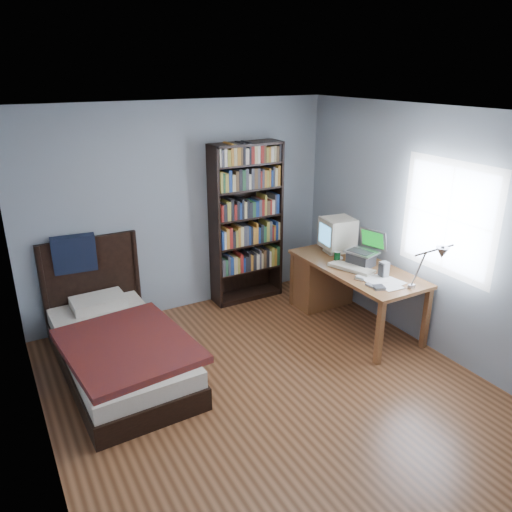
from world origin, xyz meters
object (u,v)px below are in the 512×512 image
at_px(desk, 330,277).
at_px(bookshelf, 246,224).
at_px(crt_monitor, 337,233).
at_px(laptop, 362,256).
at_px(desk_lamp, 437,256).
at_px(keyboard, 351,268).
at_px(bed, 116,345).
at_px(speaker, 384,269).
at_px(soda_can, 337,257).

height_order(desk, bookshelf, bookshelf).
bearing_deg(crt_monitor, bookshelf, 136.44).
relative_size(laptop, desk_lamp, 0.67).
height_order(laptop, keyboard, laptop).
bearing_deg(desk_lamp, bed, 149.41).
relative_size(speaker, soda_can, 1.32).
height_order(desk_lamp, speaker, desk_lamp).
height_order(soda_can, bed, bed).
height_order(desk, laptop, laptop).
xyz_separation_m(desk_lamp, keyboard, (-0.09, 1.05, -0.47)).
xyz_separation_m(desk, speaker, (0.06, -0.84, 0.40)).
relative_size(crt_monitor, keyboard, 0.85).
distance_m(laptop, soda_can, 0.29).
bearing_deg(desk, laptop, -81.27).
bearing_deg(speaker, desk_lamp, -99.20).
bearing_deg(crt_monitor, keyboard, -109.97).
distance_m(crt_monitor, keyboard, 0.61).
height_order(crt_monitor, bed, bed).
height_order(crt_monitor, laptop, crt_monitor).
bearing_deg(desk, bookshelf, 132.82).
bearing_deg(bookshelf, keyboard, -64.56).
xyz_separation_m(laptop, soda_can, (-0.19, 0.21, -0.05)).
height_order(speaker, soda_can, speaker).
bearing_deg(bookshelf, speaker, -64.20).
bearing_deg(laptop, desk, 98.73).
height_order(desk_lamp, bed, desk_lamp).
distance_m(desk, laptop, 0.64).
distance_m(crt_monitor, laptop, 0.50).
bearing_deg(desk, speaker, -86.23).
height_order(laptop, bed, bed).
relative_size(keyboard, bookshelf, 0.25).
relative_size(desk, bed, 0.79).
bearing_deg(soda_can, desk, 65.37).
height_order(laptop, desk_lamp, desk_lamp).
relative_size(crt_monitor, laptop, 1.05).
relative_size(keyboard, speaker, 3.00).
distance_m(desk, soda_can, 0.47).
bearing_deg(crt_monitor, laptop, -90.97).
xyz_separation_m(desk, keyboard, (-0.11, -0.51, 0.33)).
bearing_deg(keyboard, speaker, -82.28).
xyz_separation_m(desk_lamp, bed, (-2.62, 1.55, -0.96)).
bearing_deg(desk_lamp, laptop, 85.18).
xyz_separation_m(laptop, desk_lamp, (-0.09, -1.09, 0.37)).
distance_m(desk, keyboard, 0.62).
distance_m(keyboard, soda_can, 0.25).
relative_size(laptop, bookshelf, 0.20).
xyz_separation_m(speaker, bed, (-2.69, 0.82, -0.56)).
relative_size(desk_lamp, speaker, 3.61).
relative_size(crt_monitor, desk_lamp, 0.71).
relative_size(speaker, bookshelf, 0.08).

